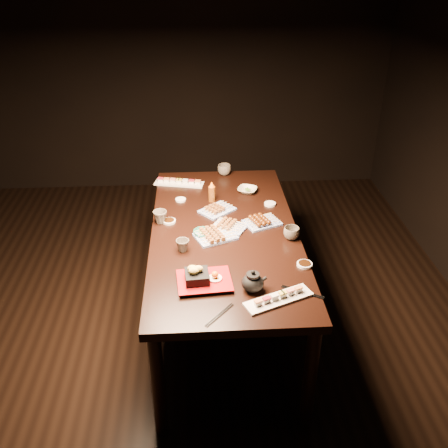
{
  "coord_description": "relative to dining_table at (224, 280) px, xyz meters",
  "views": [
    {
      "loc": [
        0.07,
        -2.42,
        2.33
      ],
      "look_at": [
        0.24,
        0.27,
        0.77
      ],
      "focal_mm": 40.0,
      "sensor_mm": 36.0,
      "label": 1
    }
  ],
  "objects": [
    {
      "name": "ground",
      "position": [
        -0.24,
        -0.22,
        -0.38
      ],
      "size": [
        5.0,
        5.0,
        0.0
      ],
      "primitive_type": "plane",
      "color": "black",
      "rests_on": "ground"
    },
    {
      "name": "dining_table",
      "position": [
        0.0,
        0.0,
        0.0
      ],
      "size": [
        1.01,
        1.85,
        0.75
      ],
      "primitive_type": "cube",
      "rotation": [
        0.0,
        0.0,
        0.06
      ],
      "color": "black",
      "rests_on": "ground"
    },
    {
      "name": "sushi_platter_near",
      "position": [
        0.23,
        -0.69,
        0.4
      ],
      "size": [
        0.37,
        0.23,
        0.04
      ],
      "primitive_type": null,
      "rotation": [
        0.0,
        0.0,
        0.41
      ],
      "color": "white",
      "rests_on": "dining_table"
    },
    {
      "name": "sushi_platter_far",
      "position": [
        -0.29,
        0.69,
        0.4
      ],
      "size": [
        0.37,
        0.18,
        0.04
      ],
      "primitive_type": null,
      "rotation": [
        0.0,
        0.0,
        2.92
      ],
      "color": "white",
      "rests_on": "dining_table"
    },
    {
      "name": "yakitori_plate_center",
      "position": [
        -0.06,
        -0.08,
        0.4
      ],
      "size": [
        0.28,
        0.25,
        0.06
      ],
      "primitive_type": null,
      "rotation": [
        0.0,
        0.0,
        0.39
      ],
      "color": "#828EB6",
      "rests_on": "dining_table"
    },
    {
      "name": "yakitori_plate_right",
      "position": [
        0.03,
        0.03,
        0.4
      ],
      "size": [
        0.25,
        0.23,
        0.05
      ],
      "primitive_type": null,
      "rotation": [
        0.0,
        0.0,
        -0.5
      ],
      "color": "#828EB6",
      "rests_on": "dining_table"
    },
    {
      "name": "yakitori_plate_left",
      "position": [
        -0.03,
        0.26,
        0.4
      ],
      "size": [
        0.27,
        0.26,
        0.05
      ],
      "primitive_type": null,
      "rotation": [
        0.0,
        0.0,
        0.7
      ],
      "color": "#828EB6",
      "rests_on": "dining_table"
    },
    {
      "name": "tsukune_plate",
      "position": [
        0.24,
        0.07,
        0.4
      ],
      "size": [
        0.26,
        0.23,
        0.05
      ],
      "primitive_type": null,
      "rotation": [
        0.0,
        0.0,
        0.39
      ],
      "color": "#828EB6",
      "rests_on": "dining_table"
    },
    {
      "name": "edamame_bowl_green",
      "position": [
        -0.14,
        -0.05,
        0.39
      ],
      "size": [
        0.12,
        0.12,
        0.03
      ],
      "primitive_type": "imported",
      "rotation": [
        0.0,
        0.0,
        0.12
      ],
      "color": "#309475",
      "rests_on": "dining_table"
    },
    {
      "name": "edamame_bowl_cream",
      "position": [
        0.2,
        0.53,
        0.39
      ],
      "size": [
        0.17,
        0.17,
        0.03
      ],
      "primitive_type": "imported",
      "rotation": [
        0.0,
        0.0,
        -0.37
      ],
      "color": "beige",
      "rests_on": "dining_table"
    },
    {
      "name": "tempura_tray",
      "position": [
        -0.14,
        -0.53,
        0.43
      ],
      "size": [
        0.3,
        0.25,
        0.1
      ],
      "primitive_type": null,
      "rotation": [
        0.0,
        0.0,
        0.08
      ],
      "color": "black",
      "rests_on": "dining_table"
    },
    {
      "name": "teacup_near_left",
      "position": [
        -0.25,
        -0.21,
        0.41
      ],
      "size": [
        0.1,
        0.1,
        0.07
      ],
      "primitive_type": "imported",
      "rotation": [
        0.0,
        0.0,
        0.31
      ],
      "color": "brown",
      "rests_on": "dining_table"
    },
    {
      "name": "teacup_mid_right",
      "position": [
        0.39,
        -0.11,
        0.41
      ],
      "size": [
        0.12,
        0.12,
        0.08
      ],
      "primitive_type": "imported",
      "rotation": [
        0.0,
        0.0,
        0.34
      ],
      "color": "brown",
      "rests_on": "dining_table"
    },
    {
      "name": "teacup_far_left",
      "position": [
        -0.4,
        0.13,
        0.42
      ],
      "size": [
        0.1,
        0.1,
        0.08
      ],
      "primitive_type": "imported",
      "rotation": [
        0.0,
        0.0,
        -0.09
      ],
      "color": "brown",
      "rests_on": "dining_table"
    },
    {
      "name": "teacup_far_right",
      "position": [
        0.05,
        0.84,
        0.41
      ],
      "size": [
        0.12,
        0.12,
        0.08
      ],
      "primitive_type": "imported",
      "rotation": [
        0.0,
        0.0,
        0.19
      ],
      "color": "brown",
      "rests_on": "dining_table"
    },
    {
      "name": "teapot",
      "position": [
        0.11,
        -0.6,
        0.43
      ],
      "size": [
        0.16,
        0.16,
        0.12
      ],
      "primitive_type": null,
      "rotation": [
        0.0,
        0.0,
        0.23
      ],
      "color": "black",
      "rests_on": "dining_table"
    },
    {
      "name": "condiment_bottle",
      "position": [
        -0.06,
        0.41,
        0.45
      ],
      "size": [
        0.06,
        0.06,
        0.14
      ],
      "primitive_type": "cylinder",
      "rotation": [
        0.0,
        0.0,
        0.22
      ],
      "color": "#64320D",
      "rests_on": "dining_table"
    },
    {
      "name": "sauce_dish_west",
      "position": [
        -0.35,
        0.13,
        0.38
      ],
      "size": [
        0.1,
        0.1,
        0.01
      ],
      "primitive_type": "cylinder",
      "rotation": [
        0.0,
        0.0,
        0.21
      ],
      "color": "white",
      "rests_on": "dining_table"
    },
    {
      "name": "sauce_dish_east",
      "position": [
        0.33,
        0.33,
        0.38
      ],
      "size": [
        0.1,
        0.1,
        0.01
      ],
      "primitive_type": "cylinder",
      "rotation": [
        0.0,
        0.0,
        -0.28
      ],
      "color": "white",
      "rests_on": "dining_table"
    },
    {
      "name": "sauce_dish_se",
      "position": [
        0.42,
        -0.4,
        0.38
      ],
      "size": [
        0.1,
        0.1,
        0.01
      ],
      "primitive_type": "cylinder",
      "rotation": [
        0.0,
        0.0,
        -0.15
      ],
      "color": "white",
      "rests_on": "dining_table"
    },
    {
      "name": "sauce_dish_nw",
      "position": [
        -0.28,
        0.43,
        0.38
      ],
      "size": [
        0.08,
        0.08,
        0.01
      ],
      "primitive_type": "cylinder",
      "rotation": [
        0.0,
        0.0,
        -0.13
      ],
      "color": "white",
      "rests_on": "dining_table"
    },
    {
      "name": "chopsticks_near",
      "position": [
        -0.07,
        -0.79,
        0.38
      ],
      "size": [
        0.15,
        0.17,
        0.01
      ],
      "primitive_type": null,
      "rotation": [
        0.0,
        0.0,
        0.85
      ],
      "color": "black",
      "rests_on": "dining_table"
    },
    {
      "name": "chopsticks_se",
      "position": [
        0.36,
        -0.64,
        0.38
      ],
      "size": [
        0.21,
        0.13,
        0.01
      ],
      "primitive_type": null,
      "rotation": [
        0.0,
        0.0,
        -0.52
      ],
      "color": "black",
      "rests_on": "dining_table"
    }
  ]
}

